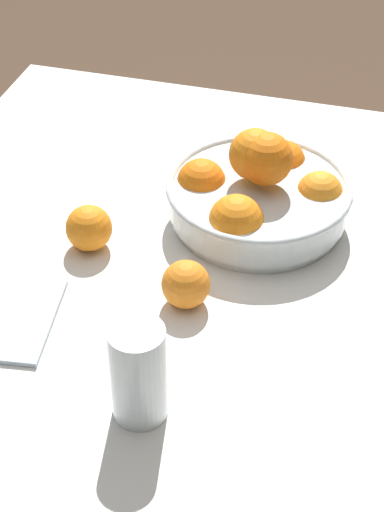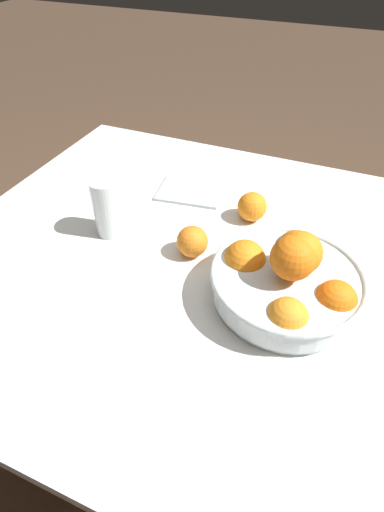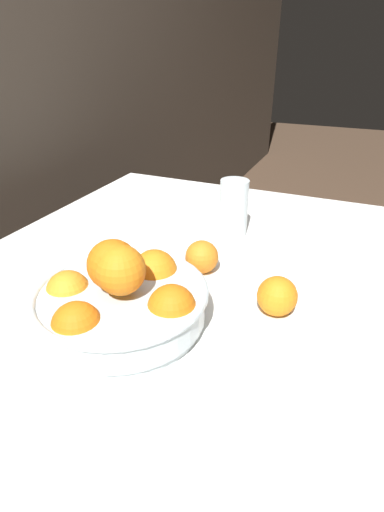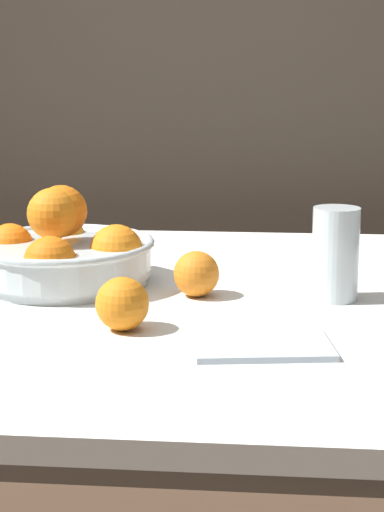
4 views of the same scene
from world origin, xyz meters
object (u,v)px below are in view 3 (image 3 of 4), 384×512
(juice_glass, at_px, (235,211))
(orange_loose_front, at_px, (201,257))
(orange_loose_near_bowl, at_px, (277,296))
(fruit_bowl, at_px, (122,299))

(juice_glass, relative_size, orange_loose_front, 2.00)
(juice_glass, height_order, orange_loose_front, juice_glass)
(orange_loose_near_bowl, bearing_deg, fruit_bowl, 120.16)
(fruit_bowl, xyz_separation_m, orange_loose_front, (0.21, -0.05, -0.02))
(fruit_bowl, distance_m, orange_loose_near_bowl, 0.26)
(juice_glass, xyz_separation_m, orange_loose_near_bowl, (-0.28, -0.17, -0.03))
(fruit_bowl, bearing_deg, juice_glass, -8.07)
(fruit_bowl, xyz_separation_m, orange_loose_near_bowl, (0.13, -0.23, -0.02))
(fruit_bowl, height_order, orange_loose_near_bowl, fruit_bowl)
(juice_glass, bearing_deg, orange_loose_front, 178.44)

